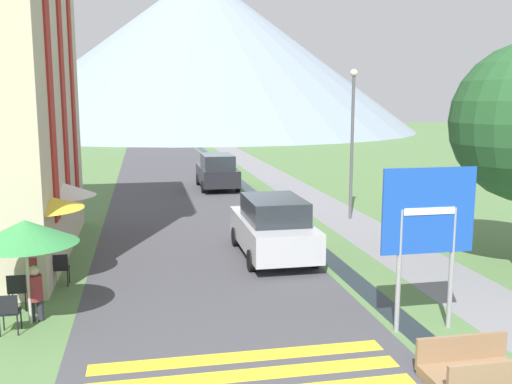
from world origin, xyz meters
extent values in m
plane|color=#517542|center=(0.00, 20.00, 0.00)|extent=(160.00, 160.00, 0.00)
cube|color=#424247|center=(-2.50, 30.00, 0.00)|extent=(6.40, 60.00, 0.01)
cube|color=slate|center=(3.60, 30.00, 0.00)|extent=(2.20, 60.00, 0.01)
cube|color=black|center=(1.20, 30.00, 0.00)|extent=(0.60, 60.00, 0.00)
cube|color=yellow|center=(-2.50, 3.14, 0.01)|extent=(5.44, 0.44, 0.01)
cube|color=yellow|center=(-2.50, 3.84, 0.01)|extent=(5.44, 0.44, 0.01)
cone|color=gray|center=(4.75, 80.07, 11.49)|extent=(62.02, 62.02, 22.98)
cube|color=maroon|center=(-6.40, 9.61, 6.08)|extent=(0.06, 0.70, 9.11)
cube|color=maroon|center=(-6.40, 12.00, 6.08)|extent=(0.06, 0.70, 9.11)
cube|color=maroon|center=(-6.40, 14.39, 6.08)|extent=(0.06, 0.70, 9.11)
cylinder|color=gray|center=(0.83, 4.39, 1.27)|extent=(0.10, 0.10, 2.54)
cylinder|color=gray|center=(1.98, 4.39, 1.27)|extent=(0.10, 0.10, 2.54)
cube|color=#1947B7|center=(1.41, 4.37, 2.49)|extent=(1.97, 0.05, 1.73)
cube|color=white|center=(1.41, 4.34, 2.49)|extent=(1.08, 0.02, 0.14)
cube|color=#846647|center=(1.20, 2.09, 0.14)|extent=(1.70, 1.10, 0.12)
cube|color=#846647|center=(1.20, 1.58, 0.43)|extent=(1.70, 0.08, 0.45)
cube|color=#846647|center=(1.20, 2.60, 0.43)|extent=(1.70, 0.08, 0.45)
cube|color=#B2B2B7|center=(-0.40, 10.41, 0.72)|extent=(1.89, 4.50, 0.84)
cube|color=#23282D|center=(-0.40, 10.18, 1.48)|extent=(1.61, 2.48, 0.68)
cylinder|color=black|center=(-1.31, 11.81, 0.30)|extent=(0.18, 0.60, 0.60)
cylinder|color=black|center=(0.51, 11.81, 0.30)|extent=(0.18, 0.60, 0.60)
cylinder|color=black|center=(-1.31, 9.01, 0.30)|extent=(0.18, 0.60, 0.60)
cylinder|color=black|center=(0.51, 9.01, 0.30)|extent=(0.18, 0.60, 0.60)
cube|color=black|center=(-0.36, 23.76, 0.72)|extent=(1.84, 4.41, 0.84)
cube|color=#23282D|center=(-0.36, 23.54, 1.48)|extent=(1.56, 2.42, 0.68)
cylinder|color=black|center=(-1.24, 25.12, 0.30)|extent=(0.18, 0.60, 0.60)
cylinder|color=black|center=(0.52, 25.12, 0.30)|extent=(0.18, 0.60, 0.60)
cylinder|color=black|center=(-1.24, 22.39, 0.30)|extent=(0.18, 0.60, 0.60)
cylinder|color=black|center=(0.52, 22.39, 0.30)|extent=(0.18, 0.60, 0.60)
cube|color=black|center=(-6.98, 7.20, 0.45)|extent=(0.40, 0.40, 0.04)
cube|color=black|center=(-6.98, 7.02, 0.65)|extent=(0.40, 0.04, 0.40)
cylinder|color=black|center=(-7.15, 7.37, 0.23)|extent=(0.03, 0.03, 0.45)
cylinder|color=black|center=(-6.81, 7.37, 0.23)|extent=(0.03, 0.03, 0.45)
cylinder|color=black|center=(-7.15, 7.03, 0.23)|extent=(0.03, 0.03, 0.45)
cylinder|color=black|center=(-6.81, 7.03, 0.23)|extent=(0.03, 0.03, 0.45)
cube|color=black|center=(-6.88, 5.84, 0.45)|extent=(0.40, 0.40, 0.04)
cube|color=black|center=(-6.88, 5.66, 0.65)|extent=(0.40, 0.04, 0.40)
cylinder|color=black|center=(-7.05, 6.01, 0.23)|extent=(0.03, 0.03, 0.45)
cylinder|color=black|center=(-6.71, 6.01, 0.23)|extent=(0.03, 0.03, 0.45)
cylinder|color=black|center=(-7.05, 5.67, 0.23)|extent=(0.03, 0.03, 0.45)
cylinder|color=black|center=(-6.71, 5.67, 0.23)|extent=(0.03, 0.03, 0.45)
cube|color=black|center=(-6.27, 8.77, 0.45)|extent=(0.40, 0.40, 0.04)
cube|color=black|center=(-6.27, 8.59, 0.65)|extent=(0.40, 0.04, 0.40)
cylinder|color=black|center=(-6.44, 8.94, 0.23)|extent=(0.03, 0.03, 0.45)
cylinder|color=black|center=(-6.10, 8.94, 0.23)|extent=(0.03, 0.03, 0.45)
cylinder|color=black|center=(-6.44, 8.60, 0.23)|extent=(0.03, 0.03, 0.45)
cylinder|color=black|center=(-6.10, 8.60, 0.23)|extent=(0.03, 0.03, 0.45)
cube|color=black|center=(-6.96, 10.05, 0.45)|extent=(0.40, 0.40, 0.04)
cube|color=black|center=(-6.96, 9.87, 0.65)|extent=(0.40, 0.04, 0.40)
cylinder|color=black|center=(-7.13, 10.22, 0.23)|extent=(0.03, 0.03, 0.45)
cylinder|color=black|center=(-6.79, 10.22, 0.23)|extent=(0.03, 0.03, 0.45)
cylinder|color=black|center=(-7.13, 9.88, 0.23)|extent=(0.03, 0.03, 0.45)
cylinder|color=black|center=(-6.79, 9.88, 0.23)|extent=(0.03, 0.03, 0.45)
cylinder|color=#B7B2A8|center=(-6.57, 6.29, 1.04)|extent=(0.06, 0.06, 2.08)
cone|color=#338442|center=(-6.57, 6.29, 1.98)|extent=(2.14, 2.14, 0.50)
cylinder|color=#B7B2A8|center=(-6.79, 8.89, 1.13)|extent=(0.06, 0.06, 2.27)
cone|color=yellow|center=(-6.79, 8.89, 2.17)|extent=(2.31, 2.31, 0.38)
cylinder|color=#B7B2A8|center=(-6.64, 11.07, 1.13)|extent=(0.06, 0.06, 2.26)
cone|color=silver|center=(-6.64, 11.07, 2.16)|extent=(2.26, 2.26, 0.45)
cylinder|color=#282833|center=(-6.57, 6.41, 0.23)|extent=(0.14, 0.14, 0.46)
cylinder|color=#282833|center=(-6.39, 6.41, 0.23)|extent=(0.14, 0.14, 0.46)
cylinder|color=maroon|center=(-6.48, 6.41, 0.74)|extent=(0.32, 0.32, 0.55)
sphere|color=beige|center=(-6.48, 6.41, 1.11)|extent=(0.22, 0.22, 0.22)
cylinder|color=#282833|center=(-6.84, 7.76, 0.23)|extent=(0.14, 0.14, 0.46)
cylinder|color=#282833|center=(-6.66, 7.76, 0.23)|extent=(0.14, 0.14, 0.46)
cylinder|color=maroon|center=(-6.75, 7.76, 0.76)|extent=(0.32, 0.32, 0.60)
sphere|color=tan|center=(-6.75, 7.76, 1.16)|extent=(0.22, 0.22, 0.22)
cylinder|color=#515156|center=(3.82, 15.10, 2.77)|extent=(0.12, 0.12, 5.54)
sphere|color=silver|center=(3.82, 15.10, 5.66)|extent=(0.28, 0.28, 0.28)
camera|label=1|loc=(-4.12, -5.86, 4.70)|focal=40.00mm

